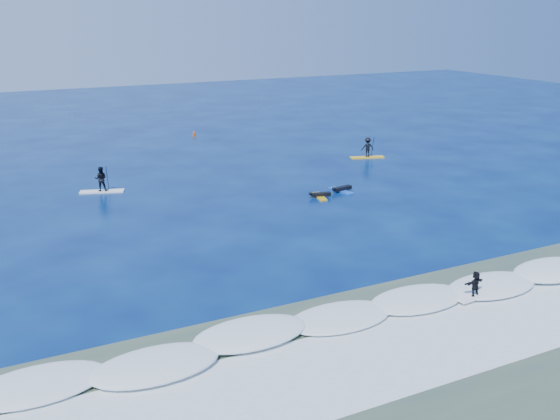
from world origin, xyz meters
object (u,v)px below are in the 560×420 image
marker_buoy (194,134)px  prone_paddler_near (320,195)px  prone_paddler_far (341,189)px  wave_surfer (475,286)px  sup_paddler_right (367,149)px  sup_paddler_center (101,181)px

marker_buoy → prone_paddler_near: bearing=-88.4°
prone_paddler_far → wave_surfer: size_ratio=1.24×
prone_paddler_far → sup_paddler_right: bearing=-53.1°
prone_paddler_near → marker_buoy: bearing=14.6°
prone_paddler_near → prone_paddler_far: (2.13, 0.59, 0.01)m
sup_paddler_right → prone_paddler_far: size_ratio=1.39×
prone_paddler_near → sup_paddler_center: bearing=71.9°
wave_surfer → marker_buoy: 42.18m
sup_paddler_center → prone_paddler_far: sup_paddler_center is taller
wave_surfer → sup_paddler_right: bearing=61.1°
sup_paddler_right → prone_paddler_far: bearing=-116.4°
sup_paddler_right → prone_paddler_near: 13.22m
prone_paddler_far → sup_paddler_center: bearing=54.5°
sup_paddler_right → prone_paddler_far: (-7.73, -8.19, -0.67)m
prone_paddler_far → wave_surfer: (-4.06, -17.85, 0.58)m
wave_surfer → marker_buoy: bearing=83.8°
sup_paddler_center → prone_paddler_far: (15.53, -7.50, -0.66)m
sup_paddler_center → wave_surfer: bearing=-47.7°
sup_paddler_center → marker_buoy: bearing=70.9°
sup_paddler_right → wave_surfer: bearing=-97.4°
wave_surfer → prone_paddler_far: bearing=72.6°
prone_paddler_near → wave_surfer: bearing=-173.4°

